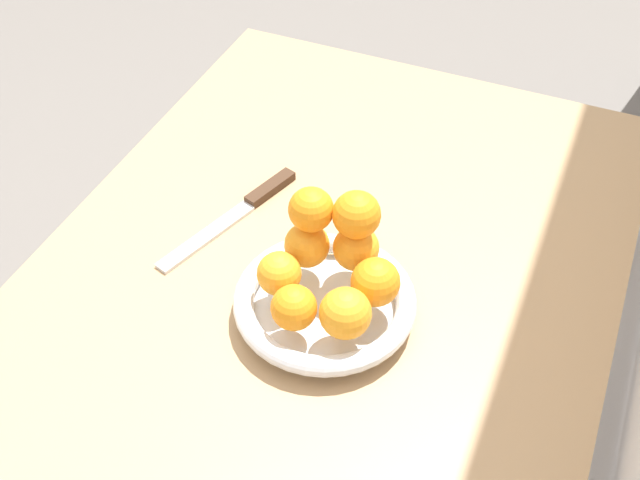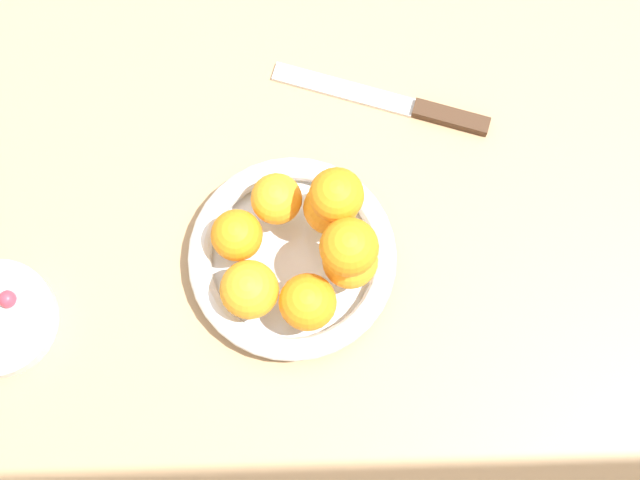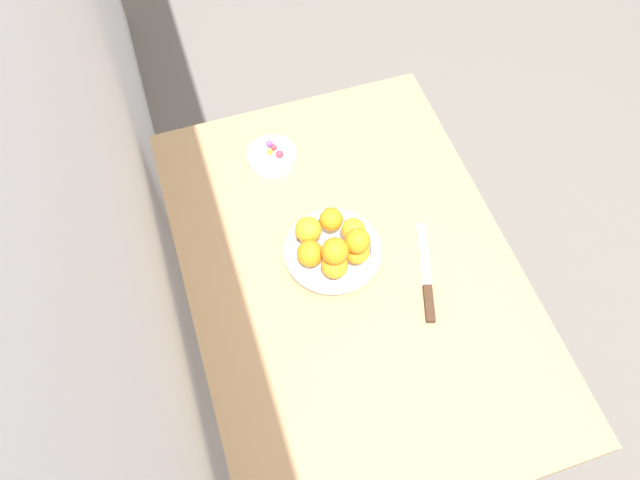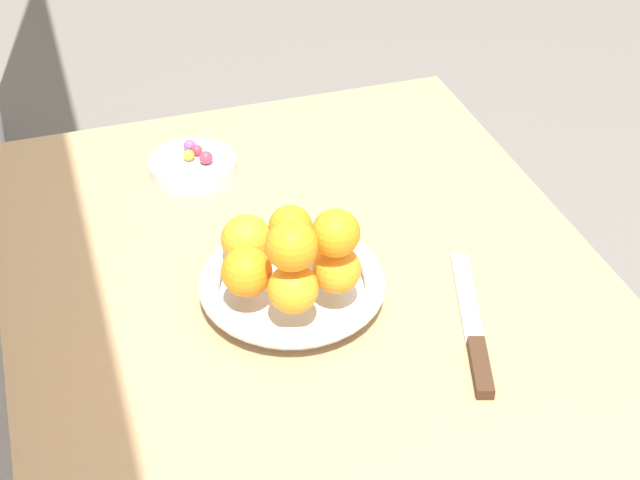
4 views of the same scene
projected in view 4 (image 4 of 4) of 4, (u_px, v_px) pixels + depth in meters
dining_table at (328, 371)px, 1.24m from camera, size 1.10×0.76×0.74m
fruit_bowl at (292, 286)px, 1.20m from camera, size 0.23×0.23×0.04m
candy_dish at (193, 166)px, 1.44m from camera, size 0.13×0.13×0.02m
orange_0 at (246, 239)px, 1.20m from camera, size 0.06×0.06×0.06m
orange_1 at (247, 272)px, 1.15m from camera, size 0.06×0.06×0.06m
orange_2 at (293, 289)px, 1.12m from camera, size 0.06×0.06×0.06m
orange_3 at (337, 269)px, 1.15m from camera, size 0.06×0.06×0.06m
orange_4 at (331, 241)px, 1.20m from camera, size 0.06×0.06×0.06m
orange_5 at (290, 227)px, 1.22m from camera, size 0.06×0.06×0.06m
orange_6 at (336, 234)px, 1.11m from camera, size 0.06×0.06×0.06m
orange_7 at (292, 246)px, 1.09m from camera, size 0.06×0.06×0.06m
candy_ball_0 at (190, 146)px, 1.45m from camera, size 0.02×0.02×0.02m
candy_ball_1 at (189, 155)px, 1.43m from camera, size 0.02×0.02×0.02m
candy_ball_2 at (197, 150)px, 1.44m from camera, size 0.02×0.02×0.02m
candy_ball_3 at (206, 158)px, 1.42m from camera, size 0.02×0.02×0.02m
knife at (474, 332)px, 1.16m from camera, size 0.25×0.10×0.01m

